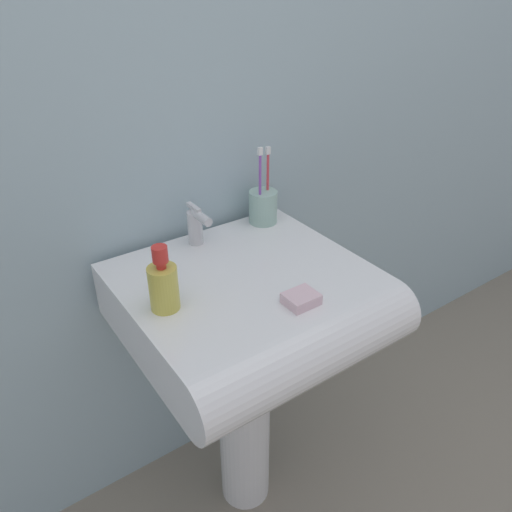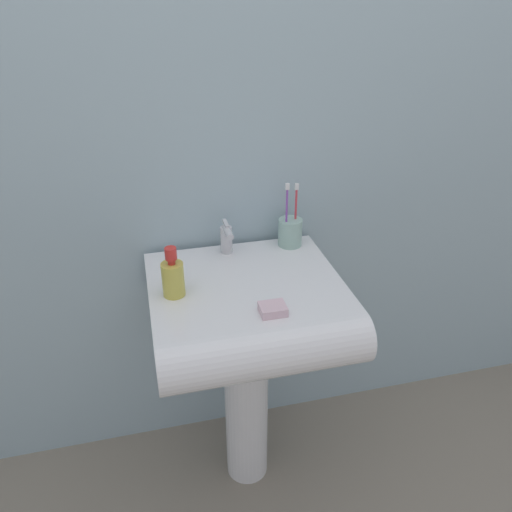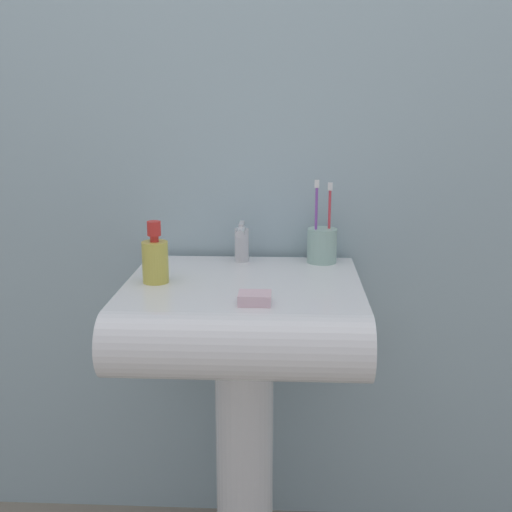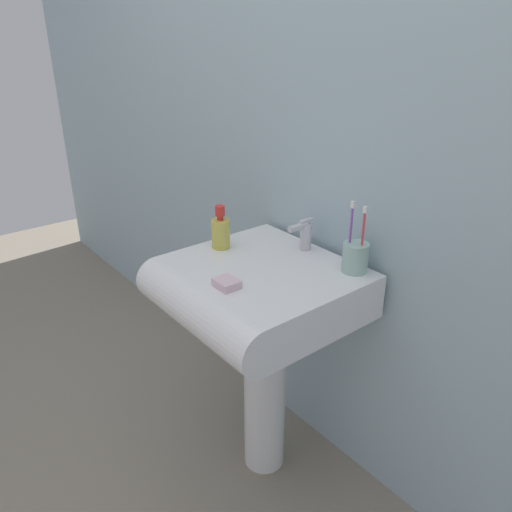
# 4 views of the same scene
# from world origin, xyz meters

# --- Properties ---
(wall_back) EXTENTS (5.00, 0.05, 2.40)m
(wall_back) POSITION_xyz_m (0.00, 0.28, 1.20)
(wall_back) COLOR #9EB7C1
(wall_back) RESTS_ON ground
(sink_pedestal) EXTENTS (0.15, 0.15, 0.67)m
(sink_pedestal) POSITION_xyz_m (0.00, 0.00, 0.33)
(sink_pedestal) COLOR white
(sink_pedestal) RESTS_ON ground
(sink_basin) EXTENTS (0.56, 0.54, 0.14)m
(sink_basin) POSITION_xyz_m (0.00, -0.05, 0.74)
(sink_basin) COLOR white
(sink_basin) RESTS_ON sink_pedestal
(faucet) EXTENTS (0.04, 0.10, 0.11)m
(faucet) POSITION_xyz_m (-0.02, 0.18, 0.86)
(faucet) COLOR silver
(faucet) RESTS_ON sink_basin
(toothbrush_cup) EXTENTS (0.08, 0.08, 0.22)m
(toothbrush_cup) POSITION_xyz_m (0.19, 0.19, 0.86)
(toothbrush_cup) COLOR #99BFB2
(toothbrush_cup) RESTS_ON sink_basin
(soap_bottle) EXTENTS (0.06, 0.06, 0.15)m
(soap_bottle) POSITION_xyz_m (-0.21, -0.02, 0.86)
(soap_bottle) COLOR gold
(soap_bottle) RESTS_ON sink_basin
(bar_soap) EXTENTS (0.07, 0.06, 0.02)m
(bar_soap) POSITION_xyz_m (0.04, -0.17, 0.82)
(bar_soap) COLOR silver
(bar_soap) RESTS_ON sink_basin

